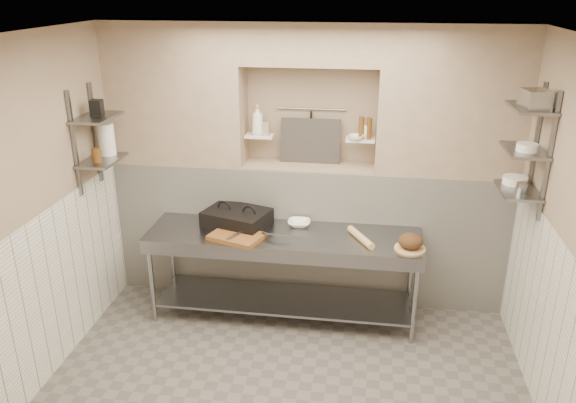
% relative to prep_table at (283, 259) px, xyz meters
% --- Properties ---
extents(floor, '(4.00, 3.90, 0.10)m').
position_rel_prep_table_xyz_m(floor, '(0.17, -1.18, -0.69)').
color(floor, '#645F59').
rests_on(floor, ground).
extents(ceiling, '(4.00, 3.90, 0.10)m').
position_rel_prep_table_xyz_m(ceiling, '(0.17, -1.18, 2.21)').
color(ceiling, silver).
rests_on(ceiling, ground).
extents(wall_left, '(0.10, 3.90, 2.80)m').
position_rel_prep_table_xyz_m(wall_left, '(-1.88, -1.18, 0.76)').
color(wall_left, tan).
rests_on(wall_left, ground).
extents(wall_back, '(4.00, 0.10, 2.80)m').
position_rel_prep_table_xyz_m(wall_back, '(0.17, 0.82, 0.76)').
color(wall_back, tan).
rests_on(wall_back, ground).
extents(backwall_lower, '(4.00, 0.40, 1.40)m').
position_rel_prep_table_xyz_m(backwall_lower, '(0.17, 0.57, 0.06)').
color(backwall_lower, white).
rests_on(backwall_lower, floor).
extents(alcove_sill, '(1.30, 0.40, 0.02)m').
position_rel_prep_table_xyz_m(alcove_sill, '(0.17, 0.57, 0.77)').
color(alcove_sill, tan).
rests_on(alcove_sill, backwall_lower).
extents(backwall_pillar_left, '(1.35, 0.40, 1.40)m').
position_rel_prep_table_xyz_m(backwall_pillar_left, '(-1.15, 0.57, 1.46)').
color(backwall_pillar_left, tan).
rests_on(backwall_pillar_left, backwall_lower).
extents(backwall_pillar_right, '(1.35, 0.40, 1.40)m').
position_rel_prep_table_xyz_m(backwall_pillar_right, '(1.50, 0.57, 1.46)').
color(backwall_pillar_right, tan).
rests_on(backwall_pillar_right, backwall_lower).
extents(backwall_header, '(1.30, 0.40, 0.40)m').
position_rel_prep_table_xyz_m(backwall_header, '(0.17, 0.57, 1.96)').
color(backwall_header, tan).
rests_on(backwall_header, backwall_lower).
extents(wainscot_left, '(0.02, 3.90, 1.40)m').
position_rel_prep_table_xyz_m(wainscot_left, '(-1.82, -1.18, 0.06)').
color(wainscot_left, white).
rests_on(wainscot_left, floor).
extents(wainscot_right, '(0.02, 3.90, 1.40)m').
position_rel_prep_table_xyz_m(wainscot_right, '(2.16, -1.18, 0.06)').
color(wainscot_right, white).
rests_on(wainscot_right, floor).
extents(alcove_shelf_left, '(0.28, 0.16, 0.02)m').
position_rel_prep_table_xyz_m(alcove_shelf_left, '(-0.33, 0.57, 1.06)').
color(alcove_shelf_left, white).
rests_on(alcove_shelf_left, backwall_lower).
extents(alcove_shelf_right, '(0.28, 0.16, 0.02)m').
position_rel_prep_table_xyz_m(alcove_shelf_right, '(0.67, 0.57, 1.06)').
color(alcove_shelf_right, white).
rests_on(alcove_shelf_right, backwall_lower).
extents(utensil_rail, '(0.70, 0.02, 0.02)m').
position_rel_prep_table_xyz_m(utensil_rail, '(0.17, 0.74, 1.31)').
color(utensil_rail, gray).
rests_on(utensil_rail, wall_back).
extents(hanging_steel, '(0.02, 0.02, 0.30)m').
position_rel_prep_table_xyz_m(hanging_steel, '(0.17, 0.72, 1.14)').
color(hanging_steel, black).
rests_on(hanging_steel, utensil_rail).
extents(splash_panel, '(0.60, 0.08, 0.45)m').
position_rel_prep_table_xyz_m(splash_panel, '(0.17, 0.67, 1.00)').
color(splash_panel, '#383330').
rests_on(splash_panel, alcove_sill).
extents(shelf_rail_left_a, '(0.03, 0.03, 0.95)m').
position_rel_prep_table_xyz_m(shelf_rail_left_a, '(-1.80, 0.07, 1.16)').
color(shelf_rail_left_a, slate).
rests_on(shelf_rail_left_a, wall_left).
extents(shelf_rail_left_b, '(0.03, 0.03, 0.95)m').
position_rel_prep_table_xyz_m(shelf_rail_left_b, '(-1.80, -0.33, 1.16)').
color(shelf_rail_left_b, slate).
rests_on(shelf_rail_left_b, wall_left).
extents(wall_shelf_left_lower, '(0.30, 0.50, 0.02)m').
position_rel_prep_table_xyz_m(wall_shelf_left_lower, '(-1.67, -0.13, 0.96)').
color(wall_shelf_left_lower, slate).
rests_on(wall_shelf_left_lower, wall_left).
extents(wall_shelf_left_upper, '(0.30, 0.50, 0.03)m').
position_rel_prep_table_xyz_m(wall_shelf_left_upper, '(-1.67, -0.13, 1.36)').
color(wall_shelf_left_upper, slate).
rests_on(wall_shelf_left_upper, wall_left).
extents(shelf_rail_right_a, '(0.03, 0.03, 1.05)m').
position_rel_prep_table_xyz_m(shelf_rail_right_a, '(2.15, 0.07, 1.21)').
color(shelf_rail_right_a, slate).
rests_on(shelf_rail_right_a, wall_right).
extents(shelf_rail_right_b, '(0.03, 0.03, 1.05)m').
position_rel_prep_table_xyz_m(shelf_rail_right_b, '(2.15, -0.33, 1.21)').
color(shelf_rail_right_b, slate).
rests_on(shelf_rail_right_b, wall_right).
extents(wall_shelf_right_lower, '(0.30, 0.50, 0.02)m').
position_rel_prep_table_xyz_m(wall_shelf_right_lower, '(2.01, -0.13, 0.86)').
color(wall_shelf_right_lower, slate).
rests_on(wall_shelf_right_lower, wall_right).
extents(wall_shelf_right_mid, '(0.30, 0.50, 0.02)m').
position_rel_prep_table_xyz_m(wall_shelf_right_mid, '(2.01, -0.13, 1.21)').
color(wall_shelf_right_mid, slate).
rests_on(wall_shelf_right_mid, wall_right).
extents(wall_shelf_right_upper, '(0.30, 0.50, 0.03)m').
position_rel_prep_table_xyz_m(wall_shelf_right_upper, '(2.01, -0.13, 1.56)').
color(wall_shelf_right_upper, slate).
rests_on(wall_shelf_right_upper, wall_right).
extents(prep_table, '(2.60, 0.70, 0.90)m').
position_rel_prep_table_xyz_m(prep_table, '(0.00, 0.00, 0.00)').
color(prep_table, gray).
rests_on(prep_table, floor).
extents(panini_press, '(0.70, 0.59, 0.16)m').
position_rel_prep_table_xyz_m(panini_press, '(-0.48, 0.14, 0.34)').
color(panini_press, black).
rests_on(panini_press, prep_table).
extents(cutting_board, '(0.55, 0.46, 0.04)m').
position_rel_prep_table_xyz_m(cutting_board, '(-0.42, -0.15, 0.28)').
color(cutting_board, brown).
rests_on(cutting_board, prep_table).
extents(knife_blade, '(0.27, 0.06, 0.01)m').
position_rel_prep_table_xyz_m(knife_blade, '(-0.06, -0.12, 0.31)').
color(knife_blade, gray).
rests_on(knife_blade, cutting_board).
extents(tongs, '(0.14, 0.22, 0.02)m').
position_rel_prep_table_xyz_m(tongs, '(-0.41, -0.18, 0.31)').
color(tongs, gray).
rests_on(tongs, cutting_board).
extents(mixing_bowl, '(0.23, 0.23, 0.05)m').
position_rel_prep_table_xyz_m(mixing_bowl, '(0.12, 0.22, 0.28)').
color(mixing_bowl, white).
rests_on(mixing_bowl, prep_table).
extents(rolling_pin, '(0.27, 0.41, 0.07)m').
position_rel_prep_table_xyz_m(rolling_pin, '(0.73, -0.03, 0.29)').
color(rolling_pin, '#DAAC79').
rests_on(rolling_pin, prep_table).
extents(bread_board, '(0.28, 0.28, 0.02)m').
position_rel_prep_table_xyz_m(bread_board, '(1.17, -0.15, 0.27)').
color(bread_board, '#DAAC79').
rests_on(bread_board, prep_table).
extents(bread_loaf, '(0.22, 0.22, 0.13)m').
position_rel_prep_table_xyz_m(bread_loaf, '(1.17, -0.15, 0.34)').
color(bread_loaf, '#4C2D19').
rests_on(bread_loaf, bread_board).
extents(bottle_soap, '(0.15, 0.15, 0.30)m').
position_rel_prep_table_xyz_m(bottle_soap, '(-0.34, 0.55, 1.22)').
color(bottle_soap, white).
rests_on(bottle_soap, alcove_shelf_left).
extents(jar_alcove, '(0.08, 0.08, 0.12)m').
position_rel_prep_table_xyz_m(jar_alcove, '(-0.27, 0.56, 1.13)').
color(jar_alcove, tan).
rests_on(jar_alcove, alcove_shelf_left).
extents(bowl_alcove, '(0.17, 0.17, 0.05)m').
position_rel_prep_table_xyz_m(bowl_alcove, '(0.63, 0.51, 1.09)').
color(bowl_alcove, white).
rests_on(bowl_alcove, alcove_shelf_right).
extents(condiment_a, '(0.06, 0.06, 0.21)m').
position_rel_prep_table_xyz_m(condiment_a, '(0.75, 0.55, 1.18)').
color(condiment_a, '#563413').
rests_on(condiment_a, alcove_shelf_right).
extents(condiment_b, '(0.05, 0.05, 0.21)m').
position_rel_prep_table_xyz_m(condiment_b, '(0.68, 0.57, 1.18)').
color(condiment_b, '#563413').
rests_on(condiment_b, alcove_shelf_right).
extents(condiment_c, '(0.08, 0.08, 0.13)m').
position_rel_prep_table_xyz_m(condiment_c, '(0.74, 0.57, 1.14)').
color(condiment_c, white).
rests_on(condiment_c, alcove_shelf_right).
extents(jug_left, '(0.15, 0.15, 0.30)m').
position_rel_prep_table_xyz_m(jug_left, '(-1.67, 0.01, 1.12)').
color(jug_left, white).
rests_on(jug_left, wall_shelf_left_lower).
extents(jar_left, '(0.09, 0.09, 0.13)m').
position_rel_prep_table_xyz_m(jar_left, '(-1.67, -0.22, 1.03)').
color(jar_left, '#563413').
rests_on(jar_left, wall_shelf_left_lower).
extents(box_left_upper, '(0.11, 0.11, 0.14)m').
position_rel_prep_table_xyz_m(box_left_upper, '(-1.67, -0.11, 1.44)').
color(box_left_upper, black).
rests_on(box_left_upper, wall_shelf_left_upper).
extents(bowl_right, '(0.21, 0.21, 0.06)m').
position_rel_prep_table_xyz_m(bowl_right, '(2.01, 0.00, 0.90)').
color(bowl_right, white).
rests_on(bowl_right, wall_shelf_right_lower).
extents(canister_right, '(0.09, 0.09, 0.09)m').
position_rel_prep_table_xyz_m(canister_right, '(2.01, -0.23, 0.91)').
color(canister_right, gray).
rests_on(canister_right, wall_shelf_right_lower).
extents(bowl_right_mid, '(0.17, 0.17, 0.06)m').
position_rel_prep_table_xyz_m(bowl_right_mid, '(2.01, -0.19, 1.25)').
color(bowl_right_mid, white).
rests_on(bowl_right_mid, wall_shelf_right_mid).
extents(basket_right, '(0.22, 0.26, 0.15)m').
position_rel_prep_table_xyz_m(basket_right, '(2.01, -0.21, 1.64)').
color(basket_right, gray).
rests_on(basket_right, wall_shelf_right_upper).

